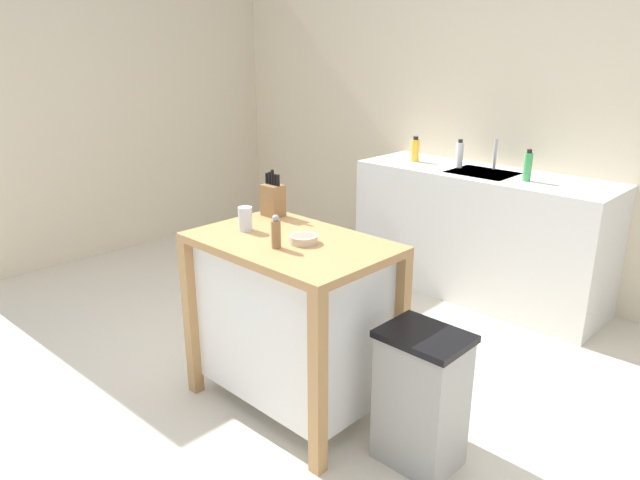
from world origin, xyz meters
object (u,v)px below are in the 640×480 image
bottle_spray_cleaner (460,154)px  bottle_dish_soap (528,166)px  knife_block (273,199)px  trash_bin (421,398)px  kitchen_island (292,315)px  pepper_grinder (276,232)px  drinking_cup (245,219)px  bowl_ceramic_small (303,239)px  sink_faucet (495,154)px  bottle_hand_soap (415,150)px

bottle_spray_cleaner → bottle_dish_soap: bottle_dish_soap is taller
knife_block → trash_bin: 1.28m
kitchen_island → pepper_grinder: (0.04, -0.12, 0.46)m
knife_block → kitchen_island: bearing=-30.8°
drinking_cup → bowl_ceramic_small: bearing=9.8°
bottle_spray_cleaner → bottle_dish_soap: bearing=-8.3°
knife_block → sink_faucet: (0.32, 1.84, 0.04)m
knife_block → bowl_ceramic_small: knife_block is taller
bottle_hand_soap → sink_faucet: bearing=14.5°
bowl_ceramic_small → sink_faucet: sink_faucet is taller
bowl_ceramic_small → bottle_hand_soap: size_ratio=0.70×
kitchen_island → trash_bin: 0.75m
drinking_cup → bottle_dish_soap: 1.99m
knife_block → trash_bin: bearing=-7.5°
bottle_dish_soap → bottle_hand_soap: bearing=176.9°
bowl_ceramic_small → trash_bin: bearing=5.7°
knife_block → bottle_spray_cleaner: bearing=86.7°
bottle_hand_soap → bottle_dish_soap: bearing=-3.1°
bowl_ceramic_small → trash_bin: size_ratio=0.21×
pepper_grinder → bottle_hand_soap: size_ratio=0.82×
sink_faucet → bottle_dish_soap: sink_faucet is taller
bottle_hand_soap → knife_block: bearing=-81.1°
knife_block → bottle_spray_cleaner: (0.10, 1.72, 0.03)m
bottle_hand_soap → kitchen_island: bearing=-71.8°
kitchen_island → bowl_ceramic_small: size_ratio=7.24×
bottle_dish_soap → knife_block: bearing=-111.8°
kitchen_island → knife_block: 0.64m
bottle_spray_cleaner → pepper_grinder: bearing=-81.8°
knife_block → bottle_dish_soap: (0.65, 1.64, 0.03)m
trash_bin → bottle_spray_cleaner: size_ratio=3.10×
bowl_ceramic_small → drinking_cup: bearing=-170.2°
sink_faucet → trash_bin: bearing=-68.7°
drinking_cup → bottle_dish_soap: bottle_dish_soap is taller
bowl_ceramic_small → bottle_hand_soap: 2.02m
kitchen_island → bottle_spray_cleaner: size_ratio=4.75×
trash_bin → bottle_dish_soap: (-0.43, 1.78, 0.69)m
trash_bin → bottle_hand_soap: bearing=126.4°
knife_block → drinking_cup: bearing=-70.9°
pepper_grinder → bottle_dish_soap: size_ratio=0.75×
pepper_grinder → bottle_hand_soap: 2.13m
kitchen_island → pepper_grinder: pepper_grinder is taller
bottle_hand_soap → bottle_spray_cleaner: size_ratio=0.93×
sink_faucet → bottle_dish_soap: 0.39m
kitchen_island → bottle_dish_soap: (0.29, 1.85, 0.51)m
knife_block → bottle_dish_soap: 1.76m
bowl_ceramic_small → knife_block: bearing=154.8°
sink_faucet → bottle_spray_cleaner: sink_faucet is taller
bottle_hand_soap → bottle_spray_cleaner: (0.36, 0.03, 0.01)m
bottle_hand_soap → bottle_spray_cleaner: 0.37m
drinking_cup → bottle_hand_soap: size_ratio=0.62×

